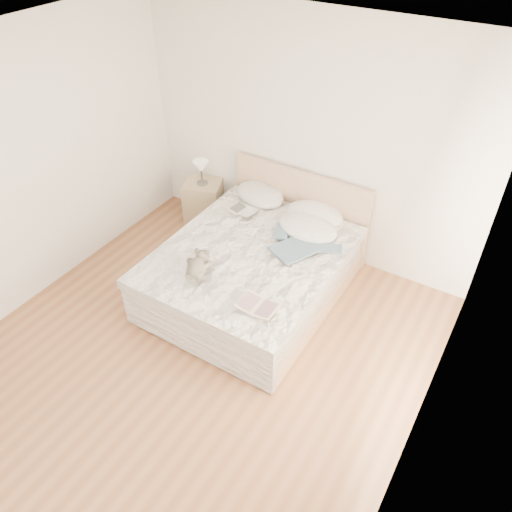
% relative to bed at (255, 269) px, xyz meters
% --- Properties ---
extents(floor, '(4.00, 4.50, 0.00)m').
position_rel_bed_xyz_m(floor, '(0.00, -1.19, -0.31)').
color(floor, brown).
rests_on(floor, ground).
extents(ceiling, '(4.00, 4.50, 0.00)m').
position_rel_bed_xyz_m(ceiling, '(0.00, -1.19, 2.39)').
color(ceiling, white).
rests_on(ceiling, ground).
extents(wall_back, '(4.00, 0.02, 2.70)m').
position_rel_bed_xyz_m(wall_back, '(0.00, 1.06, 1.04)').
color(wall_back, white).
rests_on(wall_back, ground).
extents(wall_left, '(0.02, 4.50, 2.70)m').
position_rel_bed_xyz_m(wall_left, '(-2.00, -1.19, 1.04)').
color(wall_left, white).
rests_on(wall_left, ground).
extents(wall_right, '(0.02, 4.50, 2.70)m').
position_rel_bed_xyz_m(wall_right, '(2.00, -1.19, 1.04)').
color(wall_right, white).
rests_on(wall_right, ground).
extents(window, '(0.02, 1.30, 1.10)m').
position_rel_bed_xyz_m(window, '(1.99, -0.89, 1.14)').
color(window, white).
rests_on(window, wall_right).
extents(bed, '(1.72, 2.14, 1.00)m').
position_rel_bed_xyz_m(bed, '(0.00, 0.00, 0.00)').
color(bed, tan).
rests_on(bed, floor).
extents(nightstand, '(0.56, 0.53, 0.56)m').
position_rel_bed_xyz_m(nightstand, '(-1.27, 0.81, -0.03)').
color(nightstand, tan).
rests_on(nightstand, floor).
extents(table_lamp, '(0.20, 0.20, 0.31)m').
position_rel_bed_xyz_m(table_lamp, '(-1.26, 0.80, 0.47)').
color(table_lamp, '#48423E').
rests_on(table_lamp, nightstand).
extents(pillow_left, '(0.76, 0.64, 0.19)m').
position_rel_bed_xyz_m(pillow_left, '(-0.45, 0.85, 0.33)').
color(pillow_left, silver).
rests_on(pillow_left, bed).
extents(pillow_middle, '(0.66, 0.48, 0.19)m').
position_rel_bed_xyz_m(pillow_middle, '(0.27, 0.81, 0.33)').
color(pillow_middle, white).
rests_on(pillow_middle, bed).
extents(pillow_right, '(0.71, 0.53, 0.20)m').
position_rel_bed_xyz_m(pillow_right, '(0.33, 0.54, 0.33)').
color(pillow_right, white).
rests_on(pillow_right, bed).
extents(blouse, '(0.73, 0.75, 0.02)m').
position_rel_bed_xyz_m(blouse, '(0.39, 0.18, 0.32)').
color(blouse, '#3B5368').
rests_on(blouse, bed).
extents(photo_book, '(0.31, 0.23, 0.02)m').
position_rel_bed_xyz_m(photo_book, '(-0.44, 0.46, 0.32)').
color(photo_book, silver).
rests_on(photo_book, bed).
extents(childrens_book, '(0.37, 0.25, 0.02)m').
position_rel_bed_xyz_m(childrens_book, '(0.49, -0.75, 0.32)').
color(childrens_book, beige).
rests_on(childrens_book, bed).
extents(teddy_bear, '(0.32, 0.37, 0.17)m').
position_rel_bed_xyz_m(teddy_bear, '(-0.24, -0.67, 0.34)').
color(teddy_bear, '#5F554A').
rests_on(teddy_bear, bed).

